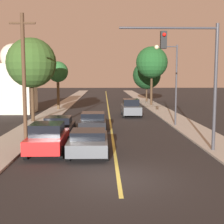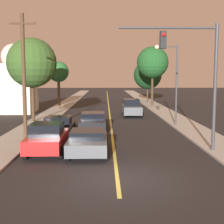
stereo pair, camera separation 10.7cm
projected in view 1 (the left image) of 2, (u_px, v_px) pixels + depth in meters
The scene contains 17 objects.
ground_plane at pixel (119, 179), 12.47m from camera, with size 200.00×200.00×0.00m, color black.
road_surface at pixel (107, 103), 48.22m from camera, with size 9.93×80.00×0.01m.
sidewalk_left at pixel (67, 103), 48.05m from camera, with size 2.50×80.00×0.12m.
sidewalk_right at pixel (147, 102), 48.38m from camera, with size 2.50×80.00×0.12m.
car_near_lane_front at pixel (88, 142), 16.33m from camera, with size 2.11×4.05×1.32m.
car_near_lane_second at pixel (93, 121), 23.63m from camera, with size 2.06×4.37×1.39m.
car_outer_lane_front at pixel (48, 138), 16.61m from camera, with size 1.96×4.11×1.65m.
car_outer_lane_second at pixel (59, 127), 20.70m from camera, with size 1.97×3.88×1.46m.
car_far_oncoming at pixel (131, 108), 32.17m from camera, with size 1.92×4.44×1.76m.
traffic_signal_mast at pixel (194, 65), 16.41m from camera, with size 5.22×0.42×6.73m.
streetlamp_right at pixel (171, 73), 25.18m from camera, with size 1.90×0.36×6.49m.
utility_pole_left at pixel (24, 75), 19.44m from camera, with size 1.60×0.24×7.83m.
tree_left_near at pixel (58, 72), 37.67m from camera, with size 2.50×2.50×5.78m.
tree_left_far at pixel (31, 63), 27.23m from camera, with size 4.35×4.35×7.33m.
tree_right_near at pixel (152, 63), 42.85m from camera, with size 4.36×4.36×8.07m.
tree_right_far at pixel (147, 75), 48.89m from camera, with size 4.39×4.39×6.35m.
domed_building_left at pixel (15, 82), 34.83m from camera, with size 4.18×4.18×7.70m.
Camera 1 is at (-0.59, -12.07, 4.10)m, focal length 50.00 mm.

